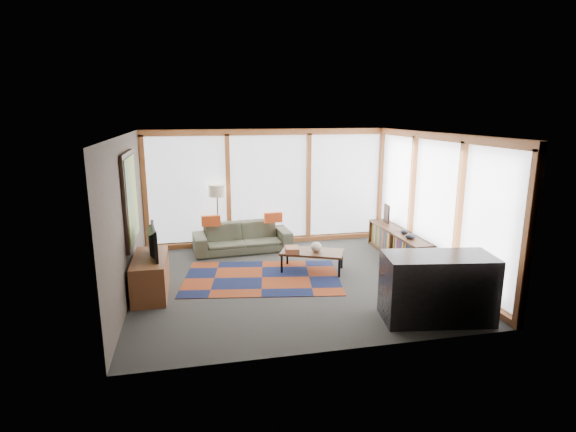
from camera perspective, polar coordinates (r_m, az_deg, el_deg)
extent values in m
plane|color=#2E2E2C|center=(8.17, 0.59, -8.16)|extent=(5.50, 5.50, 0.00)
cube|color=#3C332C|center=(7.68, -19.82, -0.18)|extent=(0.04, 5.00, 2.60)
cube|color=#3C332C|center=(5.46, 6.40, -4.69)|extent=(5.50, 0.04, 2.60)
cube|color=silver|center=(7.62, 0.64, 10.37)|extent=(5.50, 5.00, 0.04)
cube|color=white|center=(10.17, -2.45, 3.68)|extent=(5.30, 0.02, 2.35)
cube|color=white|center=(8.79, 18.20, 1.53)|extent=(0.02, 4.80, 2.35)
cube|color=black|center=(7.92, -19.43, 2.08)|extent=(0.05, 1.35, 1.55)
cube|color=gold|center=(7.92, -19.22, 2.09)|extent=(0.02, 1.20, 1.40)
cube|color=maroon|center=(8.29, -3.32, -7.81)|extent=(3.06, 2.24, 0.01)
imported|color=#393E2D|center=(9.80, -5.82, -2.72)|extent=(2.14, 0.98, 0.61)
cube|color=#C5461B|center=(9.62, -9.76, -0.60)|extent=(0.40, 0.13, 0.22)
cube|color=#C5461B|center=(9.78, -1.89, -0.19)|extent=(0.40, 0.14, 0.22)
cube|color=brown|center=(8.43, 0.52, -4.32)|extent=(0.29, 0.34, 0.10)
ellipsoid|color=beige|center=(8.50, 3.60, -3.93)|extent=(0.25, 0.25, 0.18)
ellipsoid|color=black|center=(9.01, 15.28, -2.49)|extent=(0.22, 0.22, 0.10)
ellipsoid|color=black|center=(9.35, 14.58, -1.94)|extent=(0.18, 0.18, 0.09)
cube|color=black|center=(10.19, 12.42, 0.31)|extent=(0.07, 0.31, 0.40)
cube|color=brown|center=(7.82, -17.05, -7.25)|extent=(0.53, 1.28, 0.64)
imported|color=black|center=(7.68, -17.29, -3.11)|extent=(0.24, 0.90, 0.51)
cube|color=black|center=(6.89, 18.43, -8.63)|extent=(1.63, 0.95, 0.98)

